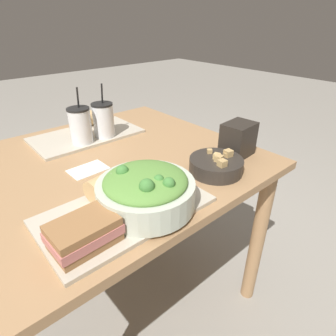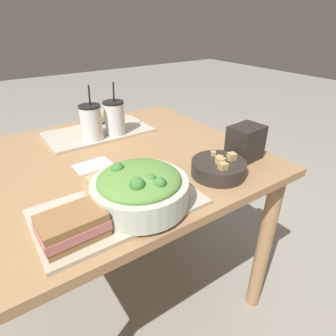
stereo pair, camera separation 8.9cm
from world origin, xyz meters
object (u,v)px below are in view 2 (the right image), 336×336
Objects in this scene: soup_bowl at (219,167)px; salad_bowl at (140,188)px; baguette_far at (98,117)px; drink_cup_dark at (92,123)px; chip_bag at (245,143)px; napkin_folded at (93,165)px; sandwich_near at (72,226)px; baguette_near at (105,181)px; drink_cup_red at (115,119)px.

salad_bowl is at bearing -178.00° from soup_bowl.
drink_cup_dark reaches higher than baguette_far.
chip_bag is 0.56m from napkin_folded.
sandwich_near is at bearing -117.47° from napkin_folded.
drink_cup_dark reaches higher than soup_bowl.
baguette_near is at bearing 114.72° from salad_bowl.
salad_bowl is at bearing -108.09° from drink_cup_red.
chip_bag is (0.47, 0.05, -0.00)m from salad_bowl.
drink_cup_red is (-0.14, 0.51, 0.05)m from soup_bowl.
baguette_near is (0.14, 0.14, 0.00)m from sandwich_near.
salad_bowl reaches higher than soup_bowl.
baguette_near is 0.61m from baguette_far.
napkin_folded is at bearing 146.94° from chip_bag.
baguette_far is (0.16, 0.69, -0.02)m from salad_bowl.
chip_bag is at bearing 5.88° from salad_bowl.
chip_bag is (0.67, 0.08, 0.02)m from sandwich_near.
napkin_folded is at bearing 93.71° from salad_bowl.
soup_bowl is 1.42× the size of chip_bag.
drink_cup_red reaches higher than soup_bowl.
baguette_far reaches higher than soup_bowl.
soup_bowl is 0.82× the size of drink_cup_red.
chip_bag is (0.30, -0.47, -0.02)m from drink_cup_red.
salad_bowl is 1.19× the size of drink_cup_dark.
baguette_far is 0.19m from drink_cup_dark.
sandwich_near is 0.20m from baguette_near.
sandwich_near is at bearing 146.93° from baguette_far.
napkin_folded is (-0.19, -0.21, -0.08)m from drink_cup_red.
chip_bag is (0.52, -0.07, 0.02)m from baguette_near.
drink_cup_dark is (0.12, 0.40, 0.03)m from baguette_near.
soup_bowl is 0.57m from drink_cup_dark.
salad_bowl is 0.13m from baguette_near.
sandwich_near is 0.70× the size of drink_cup_dark.
baguette_near is at bearing 163.53° from soup_bowl.
baguette_near is (-0.05, 0.12, -0.02)m from salad_bowl.
sandwich_near is at bearing -178.48° from chip_bag.
baguette_far reaches higher than napkin_folded.
drink_cup_dark is at bearing 125.57° from chip_bag.
drink_cup_dark is 1.73× the size of napkin_folded.
salad_bowl is 1.46× the size of soup_bowl.
salad_bowl is 0.70m from baguette_far.
drink_cup_dark reaches higher than napkin_folded.
baguette_near is 1.13× the size of baguette_far.
drink_cup_dark is (0.26, 0.55, 0.04)m from sandwich_near.
napkin_folded is (0.18, 0.34, -0.04)m from sandwich_near.
drink_cup_dark is at bearing 180.00° from drink_cup_red.
sandwich_near is at bearing -172.11° from salad_bowl.
chip_bag is at bearing -28.11° from napkin_folded.
baguette_far reaches higher than sandwich_near.
drink_cup_red is (0.17, 0.52, 0.02)m from salad_bowl.
napkin_folded is at bearing -112.21° from drink_cup_dark.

